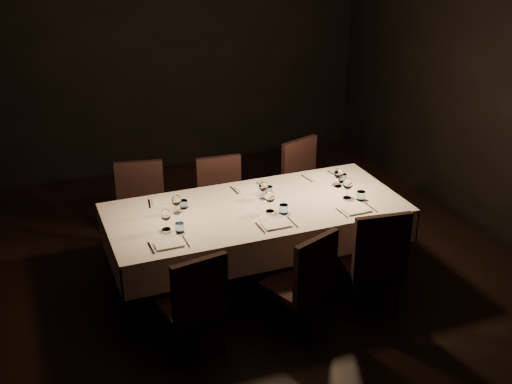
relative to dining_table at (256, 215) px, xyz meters
name	(u,v)px	position (x,y,z in m)	size (l,w,h in m)	color
room	(256,124)	(0.00, 0.00, 0.81)	(5.01, 6.01, 3.01)	black
dining_table	(256,215)	(0.00, 0.00, 0.00)	(2.52, 1.12, 0.76)	black
chair_near_left	(195,301)	(-0.78, -0.77, -0.19)	(0.49, 0.49, 0.89)	black
place_setting_near_left	(170,227)	(-0.80, -0.22, 0.14)	(0.31, 0.40, 0.18)	silver
chair_near_center	(305,280)	(0.08, -0.82, -0.18)	(0.56, 0.56, 0.91)	black
place_setting_near_center	(275,208)	(0.08, -0.22, 0.15)	(0.33, 0.40, 0.18)	silver
chair_near_right	(374,257)	(0.72, -0.76, -0.16)	(0.51, 0.51, 0.96)	black
place_setting_near_right	(354,195)	(0.81, -0.22, 0.15)	(0.33, 0.40, 0.18)	silver
chair_far_left	(141,207)	(-0.82, 0.86, -0.17)	(0.53, 0.53, 0.93)	black
place_setting_far_left	(174,202)	(-0.65, 0.22, 0.14)	(0.31, 0.39, 0.16)	silver
chair_far_center	(222,200)	(-0.06, 0.76, -0.18)	(0.46, 0.46, 0.91)	black
place_setting_far_center	(260,188)	(0.12, 0.22, 0.14)	(0.31, 0.39, 0.17)	silver
chair_far_right	(306,181)	(0.88, 0.85, -0.17)	(0.57, 0.57, 0.94)	black
place_setting_far_right	(334,175)	(0.85, 0.22, 0.15)	(0.33, 0.40, 0.18)	silver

